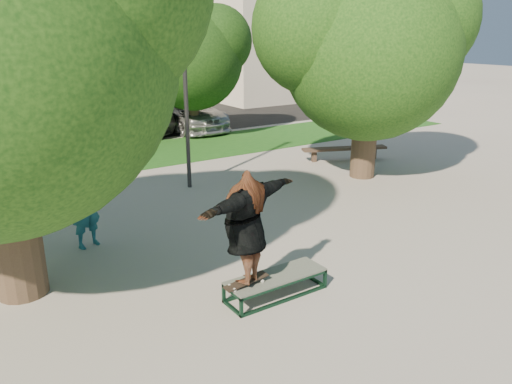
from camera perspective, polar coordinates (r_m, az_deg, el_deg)
ground at (r=10.20m, az=0.02°, el=-7.31°), size 120.00×120.00×0.00m
grass_strip at (r=18.74m, az=-13.75°, el=4.01°), size 30.00×4.00×0.02m
asphalt_strip at (r=24.61m, az=-21.32°, el=6.53°), size 40.00×8.00×0.01m
tree_right at (r=15.42m, az=12.53°, el=16.57°), size 6.24×5.33×6.51m
bg_tree_mid at (r=20.16m, az=-23.05°, el=15.62°), size 5.76×4.92×6.24m
bg_tree_right at (r=21.50m, az=-7.60°, el=15.48°), size 5.04×4.31×5.43m
lamppost at (r=14.13m, az=-8.12°, el=12.88°), size 0.25×0.15×6.11m
side_building at (r=37.62m, az=4.38°, el=17.34°), size 15.00×10.00×8.00m
grind_box at (r=8.72m, az=2.28°, el=-10.58°), size 1.80×0.60×0.38m
skater_rig at (r=7.90m, az=-1.18°, el=-4.06°), size 2.39×1.39×1.96m
bystander at (r=10.92m, az=-18.92°, el=-1.56°), size 0.75×0.60×1.78m
bench at (r=17.85m, az=10.08°, el=4.82°), size 2.94×1.55×0.46m
car_grey at (r=23.41m, az=-14.50°, el=8.65°), size 2.71×5.82×1.61m
car_silver_b at (r=23.70m, az=-8.37°, el=9.18°), size 2.58×5.78×1.65m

